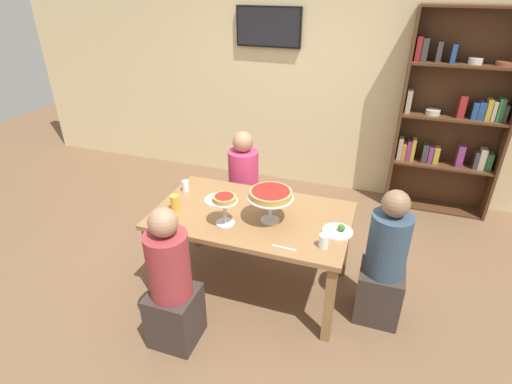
{
  "coord_description": "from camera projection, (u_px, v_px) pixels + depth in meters",
  "views": [
    {
      "loc": [
        0.94,
        -2.64,
        2.47
      ],
      "look_at": [
        0.0,
        0.1,
        0.89
      ],
      "focal_mm": 28.22,
      "sensor_mm": 36.0,
      "label": 1
    }
  ],
  "objects": [
    {
      "name": "dining_table",
      "position": [
        252.0,
        223.0,
        3.33
      ],
      "size": [
        1.59,
        0.93,
        0.74
      ],
      "color": "olive",
      "rests_on": "ground_plane"
    },
    {
      "name": "salad_plate_far_diner",
      "position": [
        219.0,
        200.0,
        3.47
      ],
      "size": [
        0.25,
        0.25,
        0.06
      ],
      "color": "white",
      "rests_on": "dining_table"
    },
    {
      "name": "television",
      "position": [
        269.0,
        27.0,
        4.62
      ],
      "size": [
        0.78,
        0.05,
        0.45
      ],
      "color": "black"
    },
    {
      "name": "ground_plane",
      "position": [
        252.0,
        283.0,
        3.64
      ],
      "size": [
        12.0,
        12.0,
        0.0
      ],
      "primitive_type": "plane",
      "color": "brown"
    },
    {
      "name": "salad_plate_near_diner",
      "position": [
        338.0,
        231.0,
        3.04
      ],
      "size": [
        0.23,
        0.23,
        0.07
      ],
      "color": "white",
      "rests_on": "dining_table"
    },
    {
      "name": "diner_head_east",
      "position": [
        384.0,
        267.0,
        3.08
      ],
      "size": [
        0.34,
        0.34,
        1.15
      ],
      "rotation": [
        0.0,
        0.0,
        3.14
      ],
      "color": "#382D28",
      "rests_on": "ground_plane"
    },
    {
      "name": "diner_near_left",
      "position": [
        172.0,
        288.0,
        2.87
      ],
      "size": [
        0.34,
        0.34,
        1.15
      ],
      "rotation": [
        0.0,
        0.0,
        1.57
      ],
      "color": "#382D28",
      "rests_on": "ground_plane"
    },
    {
      "name": "deep_dish_pizza_stand",
      "position": [
        271.0,
        196.0,
        3.08
      ],
      "size": [
        0.36,
        0.36,
        0.27
      ],
      "color": "silver",
      "rests_on": "dining_table"
    },
    {
      "name": "beer_glass_amber_tall",
      "position": [
        175.0,
        203.0,
        3.31
      ],
      "size": [
        0.07,
        0.07,
        0.13
      ],
      "primitive_type": "cylinder",
      "color": "gold",
      "rests_on": "dining_table"
    },
    {
      "name": "diner_far_left",
      "position": [
        244.0,
        193.0,
        4.12
      ],
      "size": [
        0.34,
        0.34,
        1.15
      ],
      "rotation": [
        0.0,
        0.0,
        -1.57
      ],
      "color": "#382D28",
      "rests_on": "ground_plane"
    },
    {
      "name": "cutlery_knife_near",
      "position": [
        260.0,
        194.0,
        3.57
      ],
      "size": [
        0.17,
        0.08,
        0.0
      ],
      "primitive_type": "cube",
      "rotation": [
        0.0,
        0.0,
        3.51
      ],
      "color": "silver",
      "rests_on": "dining_table"
    },
    {
      "name": "rear_partition",
      "position": [
        313.0,
        75.0,
        4.8
      ],
      "size": [
        8.0,
        0.12,
        2.8
      ],
      "primitive_type": "cube",
      "color": "beige",
      "rests_on": "ground_plane"
    },
    {
      "name": "cutlery_fork_near",
      "position": [
        284.0,
        248.0,
        2.87
      ],
      "size": [
        0.18,
        0.02,
        0.0
      ],
      "primitive_type": "cube",
      "rotation": [
        0.0,
        0.0,
        -0.04
      ],
      "color": "silver",
      "rests_on": "dining_table"
    },
    {
      "name": "personal_pizza_stand",
      "position": [
        225.0,
        203.0,
        3.06
      ],
      "size": [
        0.21,
        0.21,
        0.25
      ],
      "color": "silver",
      "rests_on": "dining_table"
    },
    {
      "name": "water_glass_clear_far",
      "position": [
        324.0,
        241.0,
        2.86
      ],
      "size": [
        0.07,
        0.07,
        0.1
      ],
      "primitive_type": "cylinder",
      "color": "white",
      "rests_on": "dining_table"
    },
    {
      "name": "bookshelf",
      "position": [
        452.0,
        117.0,
        4.34
      ],
      "size": [
        1.1,
        0.3,
        2.21
      ],
      "color": "#4C2D19",
      "rests_on": "ground_plane"
    },
    {
      "name": "water_glass_clear_near",
      "position": [
        185.0,
        186.0,
        3.61
      ],
      "size": [
        0.06,
        0.06,
        0.1
      ],
      "primitive_type": "cylinder",
      "color": "white",
      "rests_on": "dining_table"
    }
  ]
}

